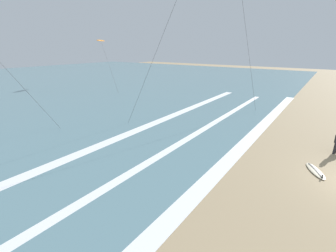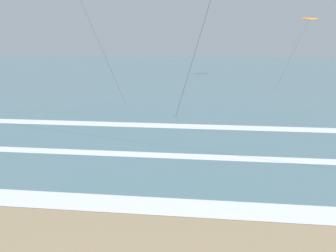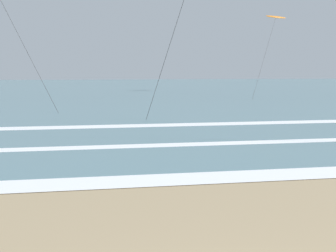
# 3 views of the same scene
# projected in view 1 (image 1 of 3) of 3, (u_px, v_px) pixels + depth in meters

# --- Properties ---
(wave_foam_shoreline) EXTENTS (48.78, 1.02, 0.01)m
(wave_foam_shoreline) POSITION_uv_depth(u_px,v_px,m) (230.00, 158.00, 15.74)
(wave_foam_shoreline) COLOR white
(wave_foam_shoreline) RESTS_ON ocean_surface
(wave_foam_mid_break) EXTENTS (38.77, 0.64, 0.01)m
(wave_foam_mid_break) POSITION_uv_depth(u_px,v_px,m) (195.00, 134.00, 20.11)
(wave_foam_mid_break) COLOR white
(wave_foam_mid_break) RESTS_ON ocean_surface
(wave_foam_outer_break) EXTENTS (42.31, 0.99, 0.01)m
(wave_foam_outer_break) POSITION_uv_depth(u_px,v_px,m) (147.00, 126.00, 22.12)
(wave_foam_outer_break) COLOR white
(wave_foam_outer_break) RESTS_ON ocean_surface
(surfboard_near_water) EXTENTS (2.13, 1.52, 0.25)m
(surfboard_near_water) POSITION_uv_depth(u_px,v_px,m) (315.00, 171.00, 14.12)
(surfboard_near_water) COLOR beige
(surfboard_near_water) RESTS_ON ground
(kite_orange_high_left) EXTENTS (8.70, 12.72, 8.56)m
(kite_orange_high_left) POSITION_uv_depth(u_px,v_px,m) (101.00, 41.00, 46.76)
(kite_orange_high_left) COLOR orange
(kite_orange_high_left) RESTS_ON ground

